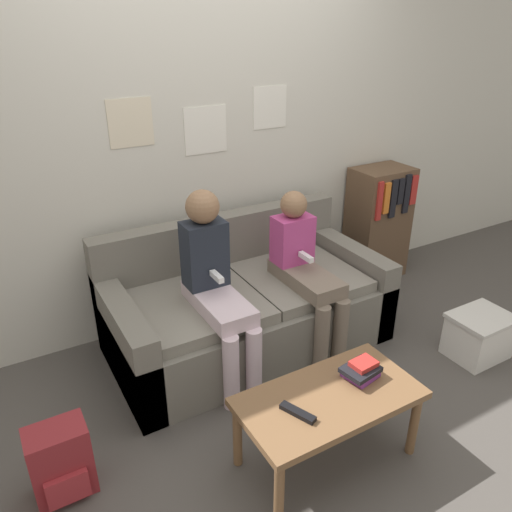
# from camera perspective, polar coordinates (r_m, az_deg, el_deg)

# --- Properties ---
(ground_plane) EXTENTS (10.00, 10.00, 0.00)m
(ground_plane) POSITION_cam_1_polar(r_m,az_deg,el_deg) (3.00, 4.15, -14.92)
(ground_plane) COLOR #4C4742
(wall_back) EXTENTS (8.00, 0.06, 2.60)m
(wall_back) POSITION_cam_1_polar(r_m,az_deg,el_deg) (3.29, -6.02, 14.20)
(wall_back) COLOR beige
(wall_back) RESTS_ON ground_plane
(couch) EXTENTS (1.73, 0.88, 0.78)m
(couch) POSITION_cam_1_polar(r_m,az_deg,el_deg) (3.22, -1.23, -5.78)
(couch) COLOR #6B665B
(couch) RESTS_ON ground_plane
(coffee_table) EXTENTS (0.85, 0.44, 0.39)m
(coffee_table) POSITION_cam_1_polar(r_m,az_deg,el_deg) (2.42, 8.34, -16.35)
(coffee_table) COLOR brown
(coffee_table) RESTS_ON ground_plane
(person_left) EXTENTS (0.24, 0.59, 1.11)m
(person_left) POSITION_cam_1_polar(r_m,az_deg,el_deg) (2.78, -4.70, -2.81)
(person_left) COLOR silver
(person_left) RESTS_ON ground_plane
(person_right) EXTENTS (0.24, 0.59, 1.01)m
(person_right) POSITION_cam_1_polar(r_m,az_deg,el_deg) (3.07, 5.61, -1.29)
(person_right) COLOR #756656
(person_right) RESTS_ON ground_plane
(tv_remote) EXTENTS (0.10, 0.17, 0.02)m
(tv_remote) POSITION_cam_1_polar(r_m,az_deg,el_deg) (2.27, 4.78, -17.40)
(tv_remote) COLOR black
(tv_remote) RESTS_ON coffee_table
(book_stack) EXTENTS (0.19, 0.17, 0.08)m
(book_stack) POSITION_cam_1_polar(r_m,az_deg,el_deg) (2.49, 11.92, -12.64)
(book_stack) COLOR #7A3389
(book_stack) RESTS_ON coffee_table
(bookshelf) EXTENTS (0.45, 0.34, 0.90)m
(bookshelf) POSITION_cam_1_polar(r_m,az_deg,el_deg) (4.13, 13.74, 3.72)
(bookshelf) COLOR brown
(bookshelf) RESTS_ON ground_plane
(storage_box) EXTENTS (0.37, 0.30, 0.29)m
(storage_box) POSITION_cam_1_polar(r_m,az_deg,el_deg) (3.45, 24.11, -8.28)
(storage_box) COLOR silver
(storage_box) RESTS_ON ground_plane
(backpack) EXTENTS (0.26, 0.20, 0.36)m
(backpack) POSITION_cam_1_polar(r_m,az_deg,el_deg) (2.52, -21.38, -21.09)
(backpack) COLOR maroon
(backpack) RESTS_ON ground_plane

